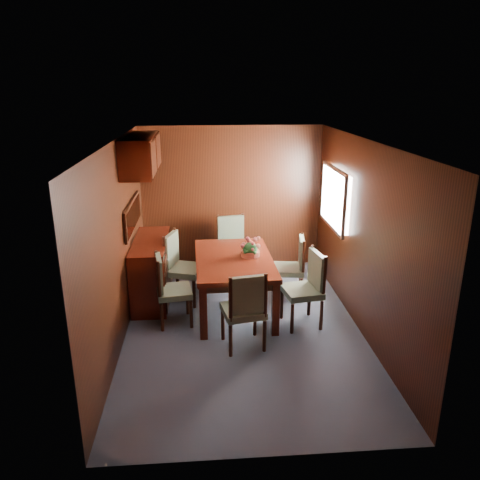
{
  "coord_description": "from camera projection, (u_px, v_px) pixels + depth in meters",
  "views": [
    {
      "loc": [
        -0.47,
        -5.42,
        3.02
      ],
      "look_at": [
        0.0,
        0.47,
        1.05
      ],
      "focal_mm": 35.0,
      "sensor_mm": 36.0,
      "label": 1
    }
  ],
  "objects": [
    {
      "name": "chair_right_far",
      "position": [
        294.0,
        264.0,
        6.84
      ],
      "size": [
        0.49,
        0.51,
        0.95
      ],
      "rotation": [
        0.0,
        0.0,
        1.43
      ],
      "color": "black",
      "rests_on": "ground"
    },
    {
      "name": "ground",
      "position": [
        243.0,
        327.0,
        6.11
      ],
      "size": [
        4.5,
        4.5,
        0.0
      ],
      "primitive_type": "plane",
      "color": "#3D4454",
      "rests_on": "ground"
    },
    {
      "name": "chair_left_near",
      "position": [
        168.0,
        286.0,
        6.07
      ],
      "size": [
        0.5,
        0.51,
        0.96
      ],
      "rotation": [
        0.0,
        0.0,
        -1.42
      ],
      "color": "black",
      "rests_on": "ground"
    },
    {
      "name": "room_shell",
      "position": [
        233.0,
        200.0,
        5.91
      ],
      "size": [
        3.06,
        4.52,
        2.41
      ],
      "color": "black",
      "rests_on": "ground"
    },
    {
      "name": "chair_right_near",
      "position": [
        308.0,
        284.0,
        6.05
      ],
      "size": [
        0.53,
        0.55,
        1.01
      ],
      "rotation": [
        0.0,
        0.0,
        1.73
      ],
      "color": "black",
      "rests_on": "ground"
    },
    {
      "name": "flower_centerpiece",
      "position": [
        250.0,
        247.0,
        6.39
      ],
      "size": [
        0.28,
        0.28,
        0.28
      ],
      "color": "#B85038",
      "rests_on": "dining_table"
    },
    {
      "name": "chair_foot",
      "position": [
        232.0,
        243.0,
        7.65
      ],
      "size": [
        0.55,
        0.53,
        1.01
      ],
      "rotation": [
        0.0,
        0.0,
        3.31
      ],
      "color": "black",
      "rests_on": "ground"
    },
    {
      "name": "dining_table",
      "position": [
        234.0,
        265.0,
        6.4
      ],
      "size": [
        1.07,
        1.68,
        0.77
      ],
      "rotation": [
        0.0,
        0.0,
        0.03
      ],
      "color": "#370E06",
      "rests_on": "ground"
    },
    {
      "name": "chair_left_far",
      "position": [
        179.0,
        263.0,
        6.73
      ],
      "size": [
        0.59,
        0.61,
        1.03
      ],
      "rotation": [
        0.0,
        0.0,
        -1.87
      ],
      "color": "black",
      "rests_on": "ground"
    },
    {
      "name": "chair_head",
      "position": [
        245.0,
        307.0,
        5.45
      ],
      "size": [
        0.55,
        0.53,
        1.0
      ],
      "rotation": [
        0.0,
        0.0,
        0.18
      ],
      "color": "black",
      "rests_on": "ground"
    },
    {
      "name": "sideboard",
      "position": [
        152.0,
        270.0,
        6.82
      ],
      "size": [
        0.48,
        1.4,
        0.9
      ],
      "primitive_type": "cube",
      "color": "#370E06",
      "rests_on": "ground"
    }
  ]
}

